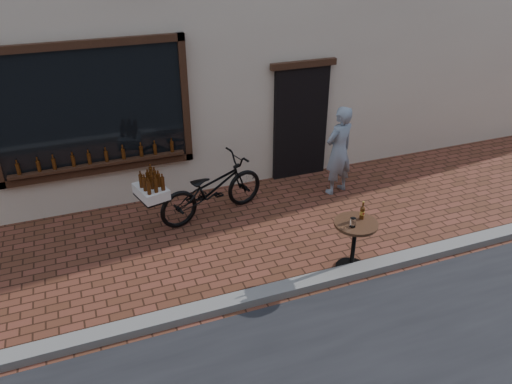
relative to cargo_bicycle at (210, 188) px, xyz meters
name	(u,v)px	position (x,y,z in m)	size (l,w,h in m)	color
ground	(279,304)	(0.21, -2.56, -0.53)	(90.00, 90.00, 0.00)	#4D2819
kerb	(274,292)	(0.21, -2.36, -0.47)	(90.00, 0.25, 0.12)	slate
cargo_bicycle	(210,188)	(0.00, 0.00, 0.00)	(2.38, 1.20, 1.12)	black
bistro_table	(355,236)	(1.53, -2.21, 0.04)	(0.63, 0.63, 1.08)	black
pedestrian	(339,151)	(2.47, 0.00, 0.31)	(0.62, 0.41, 1.69)	gray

